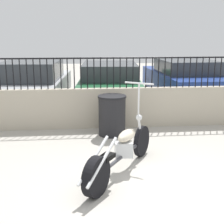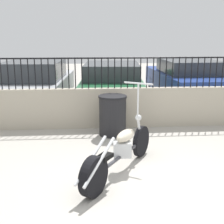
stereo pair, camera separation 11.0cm
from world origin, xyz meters
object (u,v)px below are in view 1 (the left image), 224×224
(trash_bin, at_px, (112,115))
(car_silver, at_px, (34,84))
(car_green, at_px, (110,83))
(car_blue, at_px, (184,79))
(motorcycle_dark_grey, at_px, (119,154))

(trash_bin, xyz_separation_m, car_silver, (-2.10, 3.01, 0.26))
(trash_bin, distance_m, car_green, 3.18)
(car_silver, relative_size, car_blue, 1.02)
(car_green, bearing_deg, car_silver, 98.44)
(car_blue, bearing_deg, trash_bin, 141.03)
(trash_bin, distance_m, car_silver, 3.68)
(motorcycle_dark_grey, height_order, trash_bin, motorcycle_dark_grey)
(motorcycle_dark_grey, height_order, car_silver, car_silver)
(trash_bin, xyz_separation_m, car_blue, (2.76, 3.57, 0.25))
(motorcycle_dark_grey, distance_m, car_silver, 5.48)
(car_silver, height_order, car_blue, car_silver)
(trash_bin, height_order, car_green, car_green)
(car_silver, distance_m, car_green, 2.33)
(car_blue, bearing_deg, car_green, 97.87)
(car_silver, distance_m, car_blue, 4.89)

